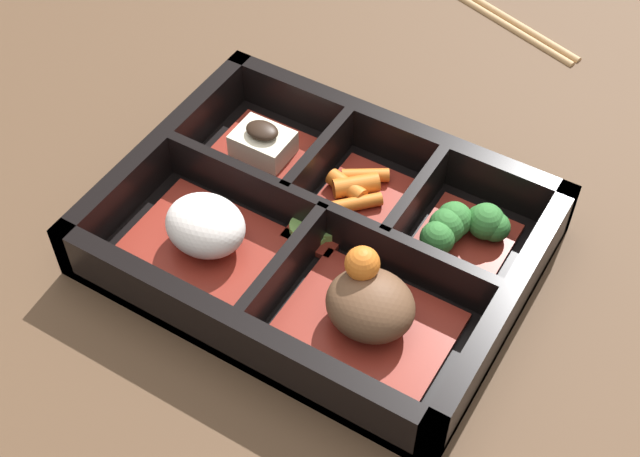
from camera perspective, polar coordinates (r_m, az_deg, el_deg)
name	(u,v)px	position (r m, az deg, el deg)	size (l,w,h in m)	color
ground_plane	(320,251)	(0.64, 0.00, -1.44)	(3.00, 3.00, 0.00)	#4C3523
bento_base	(320,247)	(0.64, 0.00, -1.16)	(0.29, 0.22, 0.01)	black
bento_rim	(323,228)	(0.63, 0.17, 0.04)	(0.29, 0.22, 0.05)	black
bowl_stew	(369,307)	(0.58, 3.18, -5.05)	(0.11, 0.08, 0.06)	maroon
bowl_rice	(206,231)	(0.63, -7.29, -0.18)	(0.11, 0.08, 0.04)	maroon
bowl_greens	(464,229)	(0.63, 9.18, -0.02)	(0.06, 0.07, 0.03)	maroon
bowl_carrots	(359,193)	(0.66, 2.54, 2.28)	(0.06, 0.07, 0.02)	maroon
bowl_tofu	(263,148)	(0.69, -3.65, 5.17)	(0.08, 0.07, 0.03)	maroon
bowl_pickles	(316,229)	(0.64, -0.27, -0.06)	(0.04, 0.04, 0.01)	maroon
chopsticks	(481,3)	(0.87, 10.24, 14.01)	(0.22, 0.08, 0.01)	#A87F51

